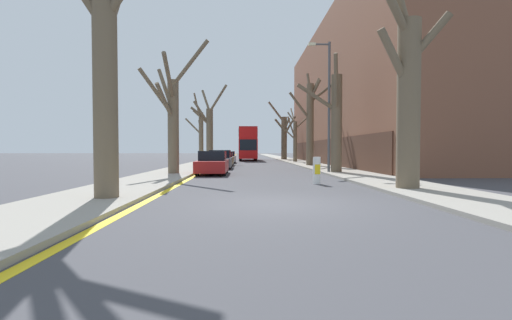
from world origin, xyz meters
name	(u,v)px	position (x,y,z in m)	size (l,w,h in m)	color
ground_plane	(277,204)	(0.00, 0.00, 0.00)	(300.00, 300.00, 0.00)	#424247
sidewalk_left	(218,158)	(-5.46, 50.00, 0.06)	(3.08, 120.00, 0.12)	gray
sidewalk_right	(281,158)	(5.46, 50.00, 0.06)	(3.08, 120.00, 0.12)	gray
building_facade_right	(366,95)	(11.99, 26.64, 7.32)	(10.08, 37.00, 14.66)	brown
kerb_line_stripe	(228,159)	(-3.74, 50.00, 0.00)	(0.24, 120.00, 0.01)	yellow
street_tree_left_0	(108,56)	(-4.82, 0.59, 4.17)	(4.08, 3.00, 7.94)	brown
street_tree_left_1	(172,117)	(-5.14, 10.82, 3.41)	(3.98, 3.86, 7.76)	brown
street_tree_left_2	(201,136)	(-4.93, 21.95, 2.72)	(1.69, 2.73, 6.49)	brown
street_tree_left_3	(209,129)	(-5.19, 31.67, 3.98)	(4.40, 2.98, 9.26)	brown
street_tree_right_0	(407,89)	(4.90, 2.70, 3.68)	(3.28, 2.68, 8.52)	brown
street_tree_right_1	(336,118)	(4.78, 11.85, 3.46)	(2.91, 3.13, 7.77)	brown
street_tree_right_2	(310,120)	(5.04, 21.38, 4.21)	(4.73, 1.80, 8.57)	brown
street_tree_right_3	(295,137)	(5.04, 31.10, 3.06)	(4.36, 4.43, 6.79)	brown
street_tree_right_4	(284,135)	(4.87, 40.86, 3.64)	(4.11, 1.46, 8.66)	brown
double_decker_bus	(248,142)	(-0.45, 39.73, 2.57)	(2.48, 10.71, 4.54)	red
parked_car_0	(213,163)	(-2.86, 11.48, 0.67)	(1.76, 4.04, 1.43)	maroon
parked_car_1	(220,160)	(-2.86, 17.85, 0.69)	(1.80, 4.04, 1.48)	#4C5156
parked_car_2	(224,159)	(-2.86, 23.10, 0.64)	(1.73, 4.02, 1.33)	olive
parked_car_3	(227,157)	(-2.86, 29.36, 0.64)	(1.82, 4.32, 1.34)	#9EA3AD
lamp_post	(328,101)	(4.29, 11.93, 4.57)	(1.40, 0.20, 8.22)	#4C4F54
traffic_bollard	(317,170)	(2.24, 5.42, 0.59)	(0.33, 0.34, 1.18)	white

